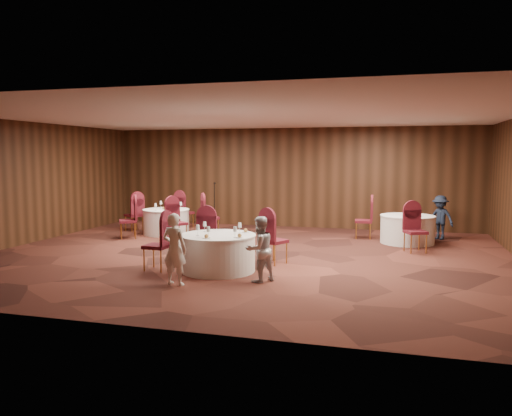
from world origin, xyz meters
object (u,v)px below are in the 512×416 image
(woman_b, at_px, (259,249))
(man_c, at_px, (440,217))
(table_main, at_px, (218,252))
(table_left, at_px, (166,221))
(table_right, at_px, (407,229))
(mic_stand, at_px, (215,216))
(woman_a, at_px, (175,249))

(woman_b, bearing_deg, man_c, -172.69)
(table_main, height_order, table_left, same)
(table_right, xyz_separation_m, man_c, (0.88, 0.88, 0.23))
(mic_stand, distance_m, woman_a, 6.70)
(table_left, xyz_separation_m, table_right, (6.83, 0.30, -0.00))
(table_main, distance_m, man_c, 6.99)
(woman_a, relative_size, woman_b, 1.07)
(table_left, distance_m, man_c, 7.80)
(woman_a, distance_m, man_c, 8.18)
(table_main, xyz_separation_m, table_left, (-3.08, 4.07, 0.00))
(table_main, height_order, table_right, same)
(mic_stand, bearing_deg, table_main, -69.08)
(table_main, xyz_separation_m, woman_b, (1.02, -0.60, 0.23))
(woman_b, relative_size, man_c, 0.99)
(table_left, xyz_separation_m, woman_a, (2.71, -5.30, 0.27))
(table_left, distance_m, woman_a, 5.96)
(mic_stand, bearing_deg, table_right, -8.85)
(table_right, height_order, mic_stand, mic_stand)
(table_left, bearing_deg, woman_a, -62.91)
(man_c, bearing_deg, table_right, -102.38)
(table_left, bearing_deg, woman_b, -48.65)
(table_right, relative_size, woman_a, 1.09)
(table_left, relative_size, mic_stand, 0.92)
(man_c, bearing_deg, woman_a, -94.82)
(table_main, bearing_deg, mic_stand, 110.92)
(table_right, bearing_deg, mic_stand, 171.15)
(table_main, bearing_deg, woman_b, -30.50)
(table_right, bearing_deg, table_left, -177.52)
(table_right, bearing_deg, woman_b, -118.71)
(table_main, relative_size, man_c, 1.24)
(mic_stand, height_order, woman_b, mic_stand)
(table_left, xyz_separation_m, man_c, (7.71, 1.17, 0.23))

